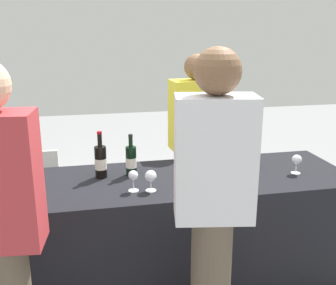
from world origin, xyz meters
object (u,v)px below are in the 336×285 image
at_px(wine_glass_0, 133,177).
at_px(server_pouring, 196,141).
at_px(wine_bottle_2, 131,160).
at_px(wine_glass_3, 297,160).
at_px(wine_glass_1, 151,177).
at_px(guest_1, 213,201).
at_px(guest_0, 1,227).
at_px(wine_glass_2, 197,173).
at_px(wine_bottle_4, 236,152).
at_px(wine_bottle_5, 252,150).
at_px(wine_bottle_1, 101,161).
at_px(menu_board, 31,194).
at_px(wine_bottle_0, 21,166).
at_px(wine_bottle_3, 207,152).

relative_size(wine_glass_0, server_pouring, 0.09).
relative_size(wine_bottle_2, wine_glass_3, 2.13).
height_order(wine_glass_1, guest_1, guest_1).
xyz_separation_m(wine_glass_3, guest_1, (-0.80, -0.61, 0.04)).
relative_size(server_pouring, guest_0, 0.95).
height_order(wine_glass_0, wine_glass_2, wine_glass_2).
distance_m(wine_bottle_4, server_pouring, 0.59).
distance_m(wine_glass_3, server_pouring, 0.92).
distance_m(wine_bottle_5, wine_glass_2, 0.62).
height_order(wine_glass_0, server_pouring, server_pouring).
xyz_separation_m(wine_bottle_1, menu_board, (-0.59, 0.78, -0.52)).
xyz_separation_m(wine_bottle_0, guest_1, (1.04, -0.85, 0.03)).
distance_m(wine_bottle_1, wine_bottle_5, 1.10).
bearing_deg(wine_glass_2, wine_bottle_0, 162.36).
bearing_deg(wine_bottle_4, wine_bottle_1, -179.86).
distance_m(wine_glass_1, wine_glass_3, 1.04).
distance_m(wine_glass_0, wine_glass_2, 0.40).
bearing_deg(wine_glass_2, wine_bottle_4, 39.67).
xyz_separation_m(wine_glass_0, guest_1, (0.34, -0.53, 0.04)).
height_order(wine_bottle_1, menu_board, wine_bottle_1).
bearing_deg(wine_bottle_0, wine_bottle_4, -1.32).
bearing_deg(guest_0, wine_bottle_3, 42.84).
distance_m(wine_glass_0, guest_0, 0.87).
bearing_deg(wine_bottle_0, wine_glass_1, -22.83).
height_order(wine_bottle_5, menu_board, wine_bottle_5).
bearing_deg(wine_bottle_3, wine_bottle_5, -8.34).
bearing_deg(server_pouring, wine_glass_1, 53.43).
distance_m(wine_bottle_0, wine_bottle_5, 1.61).
height_order(wine_bottle_4, server_pouring, server_pouring).
height_order(wine_bottle_4, menu_board, wine_bottle_4).
distance_m(wine_bottle_4, wine_glass_1, 0.73).
distance_m(guest_0, menu_board, 1.71).
bearing_deg(wine_bottle_4, wine_glass_3, -28.76).
bearing_deg(wine_bottle_2, server_pouring, 42.76).
bearing_deg(wine_glass_1, wine_bottle_2, 105.72).
bearing_deg(wine_bottle_1, wine_bottle_0, 175.97).
xyz_separation_m(wine_bottle_0, wine_bottle_5, (1.61, -0.01, 0.01)).
height_order(wine_bottle_3, menu_board, wine_bottle_3).
relative_size(wine_bottle_0, wine_glass_2, 2.13).
bearing_deg(wine_glass_0, wine_bottle_5, 18.58).
relative_size(wine_bottle_3, wine_bottle_5, 0.91).
bearing_deg(wine_bottle_0, wine_glass_2, -17.64).
bearing_deg(wine_glass_3, wine_glass_2, -171.54).
bearing_deg(wine_bottle_3, wine_glass_1, -141.88).
xyz_separation_m(wine_bottle_0, wine_bottle_3, (1.28, 0.04, 0.00)).
distance_m(wine_bottle_0, wine_glass_1, 0.87).
distance_m(wine_bottle_5, wine_glass_3, 0.32).
bearing_deg(wine_bottle_3, wine_bottle_1, -174.62).
distance_m(wine_glass_1, server_pouring, 1.02).
bearing_deg(wine_bottle_1, wine_bottle_3, 5.38).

